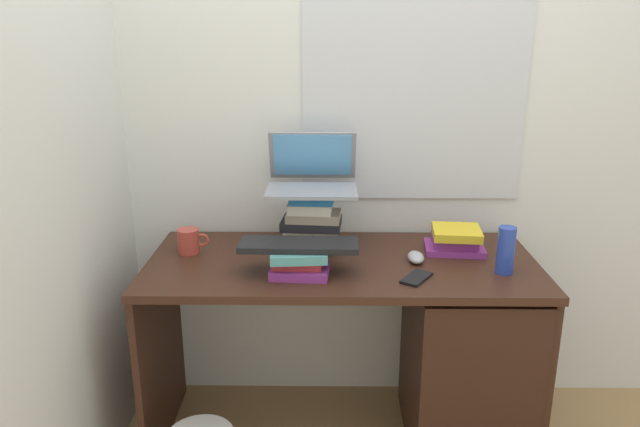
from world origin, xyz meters
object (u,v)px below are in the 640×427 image
(desk, at_px, (437,347))
(book_stack_keyboard_riser, at_px, (299,261))
(computer_mouse, at_px, (416,257))
(water_bottle, at_px, (506,250))
(laptop, at_px, (312,176))
(cell_phone, at_px, (417,278))
(keyboard, at_px, (299,245))
(book_stack_side, at_px, (455,240))
(mug, at_px, (189,241))
(book_stack_tall, at_px, (312,221))

(desk, height_order, book_stack_keyboard_riser, book_stack_keyboard_riser)
(computer_mouse, bearing_deg, water_bottle, -18.53)
(laptop, height_order, cell_phone, laptop)
(book_stack_keyboard_riser, xyz_separation_m, water_bottle, (0.73, 0.02, 0.04))
(desk, bearing_deg, keyboard, -169.34)
(desk, height_order, laptop, laptop)
(desk, bearing_deg, laptop, 157.08)
(desk, xyz_separation_m, water_bottle, (0.20, -0.09, 0.44))
(book_stack_side, xyz_separation_m, cell_phone, (-0.19, -0.27, -0.04))
(book_stack_keyboard_riser, relative_size, mug, 1.80)
(book_stack_tall, height_order, mug, book_stack_tall)
(book_stack_keyboard_riser, bearing_deg, computer_mouse, 15.51)
(desk, relative_size, cell_phone, 10.74)
(book_stack_tall, xyz_separation_m, water_bottle, (0.69, -0.23, -0.03))
(book_stack_side, bearing_deg, keyboard, -159.55)
(water_bottle, bearing_deg, mug, 170.93)
(book_stack_keyboard_riser, distance_m, book_stack_side, 0.64)
(keyboard, distance_m, water_bottle, 0.73)
(keyboard, distance_m, mug, 0.48)
(book_stack_tall, height_order, laptop, laptop)
(laptop, bearing_deg, book_stack_side, -8.58)
(computer_mouse, relative_size, cell_phone, 0.76)
(book_stack_side, bearing_deg, computer_mouse, -146.67)
(laptop, bearing_deg, water_bottle, -23.10)
(laptop, xyz_separation_m, computer_mouse, (0.39, -0.19, -0.26))
(book_stack_tall, bearing_deg, cell_phone, -38.44)
(mug, bearing_deg, keyboard, -24.60)
(keyboard, relative_size, computer_mouse, 4.04)
(book_stack_keyboard_riser, bearing_deg, keyboard, 87.88)
(mug, xyz_separation_m, water_bottle, (1.17, -0.19, 0.04))
(book_stack_keyboard_riser, height_order, mug, same)
(water_bottle, height_order, cell_phone, water_bottle)
(book_stack_keyboard_riser, distance_m, computer_mouse, 0.45)
(laptop, height_order, keyboard, laptop)
(book_stack_side, xyz_separation_m, mug, (-1.03, -0.02, 0.00))
(book_stack_tall, relative_size, mug, 1.99)
(laptop, bearing_deg, desk, -22.92)
(computer_mouse, xyz_separation_m, mug, (-0.87, 0.09, 0.03))
(computer_mouse, bearing_deg, keyboard, -165.29)
(laptop, height_order, mug, laptop)
(cell_phone, bearing_deg, computer_mouse, 116.33)
(keyboard, height_order, computer_mouse, keyboard)
(book_stack_keyboard_riser, bearing_deg, mug, 154.68)
(keyboard, bearing_deg, computer_mouse, 15.78)
(laptop, bearing_deg, mug, -167.06)
(book_stack_tall, bearing_deg, water_bottle, -18.54)
(book_stack_keyboard_riser, height_order, laptop, laptop)
(book_stack_tall, bearing_deg, book_stack_side, -2.15)
(mug, bearing_deg, book_stack_keyboard_riser, -25.32)
(book_stack_tall, bearing_deg, keyboard, -99.66)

